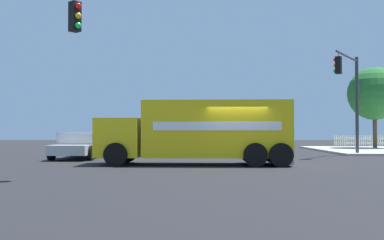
# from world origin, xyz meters

# --- Properties ---
(ground_plane) EXTENTS (100.00, 100.00, 0.00)m
(ground_plane) POSITION_xyz_m (0.00, 0.00, 0.00)
(ground_plane) COLOR black
(delivery_truck) EXTENTS (8.49, 2.98, 2.80)m
(delivery_truck) POSITION_xyz_m (1.54, -0.47, 1.47)
(delivery_truck) COLOR yellow
(delivery_truck) RESTS_ON ground
(traffic_light_primary) EXTENTS (2.63, 3.08, 5.97)m
(traffic_light_primary) POSITION_xyz_m (7.03, 6.98, 4.05)
(traffic_light_primary) COLOR #38383D
(traffic_light_primary) RESTS_ON sidewalk_corner_far
(traffic_light_secondary) EXTENTS (2.48, 3.65, 5.91)m
(traffic_light_secondary) POSITION_xyz_m (-7.38, -7.12, 4.03)
(traffic_light_secondary) COLOR #38383D
(traffic_light_secondary) RESTS_ON sidewalk_corner_near
(pickup_silver) EXTENTS (2.42, 5.27, 1.38)m
(pickup_silver) POSITION_xyz_m (8.00, -4.74, 0.73)
(pickup_silver) COLOR #B7BABF
(pickup_silver) RESTS_ON ground
(picket_fence_run) EXTENTS (6.58, 0.05, 0.95)m
(picket_fence_run) POSITION_xyz_m (-13.30, -19.23, 0.62)
(picket_fence_run) COLOR silver
(picket_fence_run) RESTS_ON sidewalk_corner_near
(shade_tree_near) EXTENTS (4.17, 4.17, 6.37)m
(shade_tree_near) POSITION_xyz_m (-12.28, -15.99, 4.41)
(shade_tree_near) COLOR brown
(shade_tree_near) RESTS_ON sidewalk_corner_near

